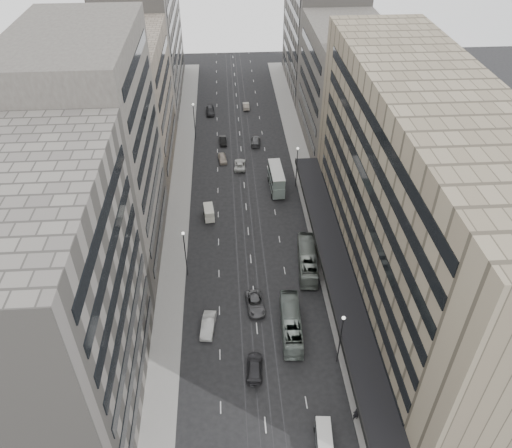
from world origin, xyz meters
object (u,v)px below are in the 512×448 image
object	(u,v)px
pedestrian	(356,414)
vw_microbus	(324,437)
bus_near	(291,323)
double_decker	(276,179)
panel_van	(209,212)
sedan_1	(208,325)
bus_far	(307,260)
sedan_2	(255,304)

from	to	relation	value
pedestrian	vw_microbus	bearing A→B (deg)	26.50
bus_near	double_decker	bearing A→B (deg)	-89.34
panel_van	sedan_1	distance (m)	24.71
bus_near	bus_far	distance (m)	12.89
double_decker	sedan_1	size ratio (longest dim) A/B	1.69
bus_far	vw_microbus	xyz separation A→B (m)	(-2.40, -28.05, -0.34)
sedan_1	double_decker	bearing A→B (deg)	76.53
double_decker	sedan_1	distance (m)	35.17
bus_far	vw_microbus	world-z (taller)	bus_far
bus_near	pedestrian	distance (m)	14.49
vw_microbus	pedestrian	bearing A→B (deg)	36.24
vw_microbus	sedan_2	distance (m)	21.21
double_decker	pedestrian	world-z (taller)	double_decker
bus_far	double_decker	size ratio (longest dim) A/B	1.34
double_decker	sedan_2	world-z (taller)	double_decker
bus_near	vw_microbus	size ratio (longest dim) A/B	2.60
sedan_1	vw_microbus	bearing A→B (deg)	-46.01
vw_microbus	sedan_1	size ratio (longest dim) A/B	0.84
double_decker	panel_van	distance (m)	14.92
panel_van	sedan_1	bearing A→B (deg)	-95.79
double_decker	sedan_1	xyz separation A→B (m)	(-12.38, -32.88, -1.56)
bus_far	sedan_2	world-z (taller)	bus_far
vw_microbus	sedan_1	bearing A→B (deg)	131.93
bus_far	pedestrian	distance (m)	25.63
panel_van	double_decker	bearing A→B (deg)	27.43
sedan_1	sedan_2	distance (m)	7.42
panel_van	vw_microbus	bearing A→B (deg)	-78.97
bus_far	pedestrian	size ratio (longest dim) A/B	5.33
bus_far	sedan_2	size ratio (longest dim) A/B	2.12
bus_near	bus_far	bearing A→B (deg)	-105.07
bus_far	sedan_2	xyz separation A→B (m)	(-8.45, -7.73, -0.79)
panel_van	pedestrian	size ratio (longest dim) A/B	1.84
pedestrian	bus_far	bearing A→B (deg)	-90.83
sedan_1	sedan_2	xyz separation A→B (m)	(6.54, 3.50, -0.08)
sedan_2	pedestrian	distance (m)	20.53
bus_near	sedan_2	size ratio (longest dim) A/B	2.04
pedestrian	sedan_2	bearing A→B (deg)	-64.99
bus_near	sedan_1	world-z (taller)	bus_near
bus_far	panel_van	xyz separation A→B (m)	(-15.04, 13.47, -0.26)
sedan_1	pedestrian	xyz separation A→B (m)	(16.69, -14.34, 0.38)
sedan_1	pedestrian	world-z (taller)	pedestrian
vw_microbus	pedestrian	xyz separation A→B (m)	(4.10, 2.48, -0.00)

